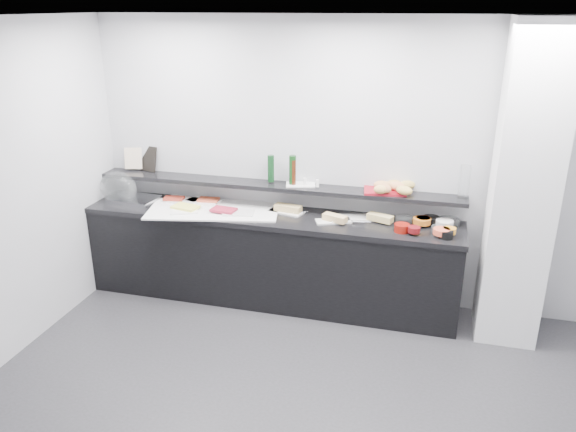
% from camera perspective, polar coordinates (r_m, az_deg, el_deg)
% --- Properties ---
extents(ground, '(5.00, 5.00, 0.00)m').
position_cam_1_polar(ground, '(4.22, 0.90, -20.44)').
color(ground, '#2D2D30').
rests_on(ground, ground).
extents(back_wall, '(5.00, 0.02, 2.70)m').
position_cam_1_polar(back_wall, '(5.33, 6.23, 5.11)').
color(back_wall, '#AEB0B5').
rests_on(back_wall, ground).
extents(ceiling, '(5.00, 5.00, 0.00)m').
position_cam_1_polar(ceiling, '(3.17, 1.19, 19.37)').
color(ceiling, white).
rests_on(ceiling, back_wall).
extents(column, '(0.50, 0.50, 2.70)m').
position_cam_1_polar(column, '(5.00, 22.81, 2.50)').
color(column, white).
rests_on(column, ground).
extents(buffet_cabinet, '(3.60, 0.60, 0.85)m').
position_cam_1_polar(buffet_cabinet, '(5.52, -1.85, -4.46)').
color(buffet_cabinet, black).
rests_on(buffet_cabinet, ground).
extents(counter_top, '(3.62, 0.62, 0.05)m').
position_cam_1_polar(counter_top, '(5.35, -1.90, -0.09)').
color(counter_top, black).
rests_on(counter_top, buffet_cabinet).
extents(wall_shelf, '(3.60, 0.25, 0.04)m').
position_cam_1_polar(wall_shelf, '(5.42, -1.40, 3.06)').
color(wall_shelf, black).
rests_on(wall_shelf, back_wall).
extents(cloche_base, '(0.50, 0.36, 0.04)m').
position_cam_1_polar(cloche_base, '(5.90, -15.33, 1.66)').
color(cloche_base, '#AEB0B4').
rests_on(cloche_base, counter_top).
extents(cloche_dome, '(0.40, 0.27, 0.34)m').
position_cam_1_polar(cloche_dome, '(5.96, -16.85, 2.75)').
color(cloche_dome, white).
rests_on(cloche_dome, cloche_base).
extents(linen_runner, '(1.34, 0.84, 0.01)m').
position_cam_1_polar(linen_runner, '(5.48, -7.57, 0.62)').
color(linen_runner, white).
rests_on(linen_runner, counter_top).
extents(platter_meat_a, '(0.37, 0.28, 0.01)m').
position_cam_1_polar(platter_meat_a, '(5.77, -10.80, 1.62)').
color(platter_meat_a, silver).
rests_on(platter_meat_a, linen_runner).
extents(food_meat_a, '(0.21, 0.15, 0.02)m').
position_cam_1_polar(food_meat_a, '(5.77, -11.52, 1.76)').
color(food_meat_a, maroon).
rests_on(food_meat_a, platter_meat_a).
extents(platter_salmon, '(0.37, 0.30, 0.01)m').
position_cam_1_polar(platter_salmon, '(5.71, -8.57, 1.56)').
color(platter_salmon, white).
rests_on(platter_salmon, linen_runner).
extents(food_salmon, '(0.22, 0.15, 0.02)m').
position_cam_1_polar(food_salmon, '(5.67, -8.08, 1.66)').
color(food_salmon, '#CE482A').
rests_on(food_salmon, platter_salmon).
extents(platter_cheese, '(0.31, 0.26, 0.01)m').
position_cam_1_polar(platter_cheese, '(5.45, -10.49, 0.51)').
color(platter_cheese, white).
rests_on(platter_cheese, linen_runner).
extents(food_cheese, '(0.28, 0.21, 0.02)m').
position_cam_1_polar(food_cheese, '(5.50, -10.38, 0.91)').
color(food_cheese, '#F5EF5F').
rests_on(food_cheese, platter_cheese).
extents(platter_meat_b, '(0.32, 0.25, 0.01)m').
position_cam_1_polar(platter_meat_b, '(5.34, -5.05, 0.35)').
color(platter_meat_b, silver).
rests_on(platter_meat_b, linen_runner).
extents(food_meat_b, '(0.25, 0.17, 0.02)m').
position_cam_1_polar(food_meat_b, '(5.37, -6.56, 0.64)').
color(food_meat_b, maroon).
rests_on(food_meat_b, platter_meat_b).
extents(sandwich_plate_left, '(0.36, 0.23, 0.01)m').
position_cam_1_polar(sandwich_plate_left, '(5.38, -0.21, 0.41)').
color(sandwich_plate_left, silver).
rests_on(sandwich_plate_left, counter_top).
extents(sandwich_food_left, '(0.27, 0.14, 0.06)m').
position_cam_1_polar(sandwich_food_left, '(5.37, 0.00, 0.81)').
color(sandwich_food_left, tan).
rests_on(sandwich_food_left, sandwich_plate_left).
extents(tongs_left, '(0.14, 0.10, 0.01)m').
position_cam_1_polar(tongs_left, '(5.34, 1.27, 0.37)').
color(tongs_left, '#B1B5B8').
rests_on(tongs_left, sandwich_plate_left).
extents(sandwich_plate_mid, '(0.35, 0.25, 0.01)m').
position_cam_1_polar(sandwich_plate_mid, '(5.17, 4.63, -0.53)').
color(sandwich_plate_mid, silver).
rests_on(sandwich_plate_mid, counter_top).
extents(sandwich_food_mid, '(0.24, 0.16, 0.06)m').
position_cam_1_polar(sandwich_food_mid, '(5.14, 4.79, -0.20)').
color(sandwich_food_mid, tan).
rests_on(sandwich_food_mid, sandwich_plate_mid).
extents(tongs_mid, '(0.14, 0.09, 0.01)m').
position_cam_1_polar(tongs_mid, '(5.13, 5.06, -0.56)').
color(tongs_mid, silver).
rests_on(tongs_mid, sandwich_plate_mid).
extents(sandwich_plate_right, '(0.42, 0.25, 0.01)m').
position_cam_1_polar(sandwich_plate_right, '(5.28, 7.25, -0.17)').
color(sandwich_plate_right, silver).
rests_on(sandwich_plate_right, counter_top).
extents(sandwich_food_right, '(0.25, 0.16, 0.06)m').
position_cam_1_polar(sandwich_food_right, '(5.19, 9.34, -0.19)').
color(sandwich_food_right, tan).
rests_on(sandwich_food_right, sandwich_plate_right).
extents(tongs_right, '(0.16, 0.03, 0.01)m').
position_cam_1_polar(tongs_right, '(5.15, 7.49, -0.58)').
color(tongs_right, '#B4B5BB').
rests_on(tongs_right, sandwich_plate_right).
extents(bowl_glass_fruit, '(0.18, 0.18, 0.07)m').
position_cam_1_polar(bowl_glass_fruit, '(5.21, 11.69, -0.42)').
color(bowl_glass_fruit, silver).
rests_on(bowl_glass_fruit, counter_top).
extents(fill_glass_fruit, '(0.16, 0.16, 0.05)m').
position_cam_1_polar(fill_glass_fruit, '(5.19, 13.45, -0.48)').
color(fill_glass_fruit, orange).
rests_on(fill_glass_fruit, bowl_glass_fruit).
extents(bowl_black_jam, '(0.16, 0.16, 0.07)m').
position_cam_1_polar(bowl_black_jam, '(5.26, 14.35, -0.43)').
color(bowl_black_jam, black).
rests_on(bowl_black_jam, counter_top).
extents(fill_black_jam, '(0.14, 0.14, 0.05)m').
position_cam_1_polar(fill_black_jam, '(5.21, 13.59, -0.41)').
color(fill_black_jam, '#5B200D').
rests_on(fill_black_jam, bowl_black_jam).
extents(bowl_glass_cream, '(0.20, 0.20, 0.07)m').
position_cam_1_polar(bowl_glass_cream, '(5.25, 16.03, -0.61)').
color(bowl_glass_cream, white).
rests_on(bowl_glass_cream, counter_top).
extents(fill_glass_cream, '(0.18, 0.18, 0.05)m').
position_cam_1_polar(fill_glass_cream, '(5.19, 15.63, -0.70)').
color(fill_glass_cream, white).
rests_on(fill_glass_cream, bowl_glass_cream).
extents(bowl_red_jam, '(0.13, 0.13, 0.07)m').
position_cam_1_polar(bowl_red_jam, '(5.02, 11.49, -1.19)').
color(bowl_red_jam, maroon).
rests_on(bowl_red_jam, counter_top).
extents(fill_red_jam, '(0.13, 0.13, 0.05)m').
position_cam_1_polar(fill_red_jam, '(4.98, 12.68, -1.35)').
color(fill_red_jam, '#5C0D10').
rests_on(fill_red_jam, bowl_red_jam).
extents(bowl_glass_salmon, '(0.21, 0.21, 0.07)m').
position_cam_1_polar(bowl_glass_salmon, '(5.04, 15.30, -1.46)').
color(bowl_glass_salmon, white).
rests_on(bowl_glass_salmon, counter_top).
extents(fill_glass_salmon, '(0.17, 0.17, 0.05)m').
position_cam_1_polar(fill_glass_salmon, '(4.99, 15.35, -1.53)').
color(fill_glass_salmon, '#E05536').
rests_on(fill_glass_salmon, bowl_glass_salmon).
extents(bowl_black_fruit, '(0.16, 0.16, 0.07)m').
position_cam_1_polar(bowl_black_fruit, '(4.98, 15.74, -1.78)').
color(bowl_black_fruit, black).
rests_on(bowl_black_fruit, counter_top).
extents(fill_black_fruit, '(0.13, 0.13, 0.05)m').
position_cam_1_polar(fill_black_fruit, '(5.03, 16.09, -1.43)').
color(fill_black_fruit, orange).
rests_on(fill_black_fruit, bowl_black_fruit).
extents(framed_print, '(0.21, 0.13, 0.26)m').
position_cam_1_polar(framed_print, '(5.99, -13.98, 5.67)').
color(framed_print, black).
rests_on(framed_print, wall_shelf).
extents(print_art, '(0.19, 0.10, 0.22)m').
position_cam_1_polar(print_art, '(6.05, -15.45, 5.67)').
color(print_art, beige).
rests_on(print_art, framed_print).
extents(condiment_tray, '(0.31, 0.23, 0.01)m').
position_cam_1_polar(condiment_tray, '(5.38, 1.29, 3.21)').
color(condiment_tray, white).
rests_on(condiment_tray, wall_shelf).
extents(bottle_green_a, '(0.07, 0.07, 0.26)m').
position_cam_1_polar(bottle_green_a, '(5.42, -1.75, 4.85)').
color(bottle_green_a, '#0E3417').
rests_on(bottle_green_a, condiment_tray).
extents(bottle_brown, '(0.06, 0.06, 0.24)m').
position_cam_1_polar(bottle_brown, '(5.33, 0.54, 4.46)').
color(bottle_brown, '#3D1A0B').
rests_on(bottle_brown, condiment_tray).
extents(bottle_green_b, '(0.09, 0.09, 0.28)m').
position_cam_1_polar(bottle_green_b, '(5.33, 0.47, 4.70)').
color(bottle_green_b, '#0E3411').
rests_on(bottle_green_b, condiment_tray).
extents(bottle_hot, '(0.05, 0.05, 0.18)m').
position_cam_1_polar(bottle_hot, '(5.35, 0.54, 4.19)').
color(bottle_hot, '#AA1B0C').
rests_on(bottle_hot, condiment_tray).
extents(shaker_salt, '(0.04, 0.04, 0.07)m').
position_cam_1_polar(shaker_salt, '(5.33, 1.71, 3.52)').
color(shaker_salt, white).
rests_on(shaker_salt, condiment_tray).
extents(shaker_pepper, '(0.04, 0.04, 0.07)m').
position_cam_1_polar(shaker_pepper, '(5.28, 3.01, 3.32)').
color(shaker_pepper, white).
rests_on(shaker_pepper, condiment_tray).
extents(bread_tray, '(0.41, 0.32, 0.02)m').
position_cam_1_polar(bread_tray, '(5.26, 9.81, 2.54)').
color(bread_tray, maroon).
rests_on(bread_tray, wall_shelf).
extents(bread_roll_nw, '(0.16, 0.10, 0.08)m').
position_cam_1_polar(bread_roll_nw, '(5.25, 9.52, 3.12)').
color(bread_roll_nw, tan).
rests_on(bread_roll_nw, bread_tray).
extents(bread_roll_n, '(0.16, 0.12, 0.08)m').
position_cam_1_polar(bread_roll_n, '(5.30, 10.73, 3.20)').
color(bread_roll_n, tan).
rests_on(bread_roll_n, bread_tray).
extents(bread_roll_ne, '(0.18, 0.15, 0.08)m').
position_cam_1_polar(bread_roll_ne, '(5.30, 12.01, 3.11)').
color(bread_roll_ne, '#BA9A47').
rests_on(bread_roll_ne, bread_tray).
extents(bread_roll_sw, '(0.14, 0.10, 0.08)m').
position_cam_1_polar(bread_roll_sw, '(5.12, 9.39, 2.68)').
color(bread_roll_sw, '#D8A452').
rests_on(bread_roll_sw, bread_tray).
extents(bread_roll_s, '(0.15, 0.12, 0.08)m').
position_cam_1_polar(bread_roll_s, '(5.15, 9.82, 2.74)').
color(bread_roll_s, '#C07849').
rests_on(bread_roll_s, bread_tray).
extents(bread_roll_se, '(0.18, 0.15, 0.08)m').
position_cam_1_polar(bread_roll_se, '(5.14, 11.72, 2.56)').
color(bread_roll_se, gold).
rests_on(bread_roll_se, bread_tray).
extents(bread_roll_midw, '(0.17, 0.14, 0.08)m').
position_cam_1_polar(bread_roll_midw, '(5.24, 9.87, 3.06)').
color(bread_roll_midw, '#C2844A').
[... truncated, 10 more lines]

